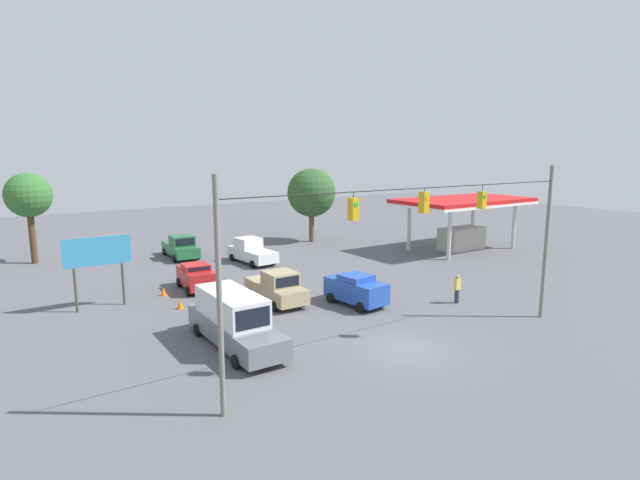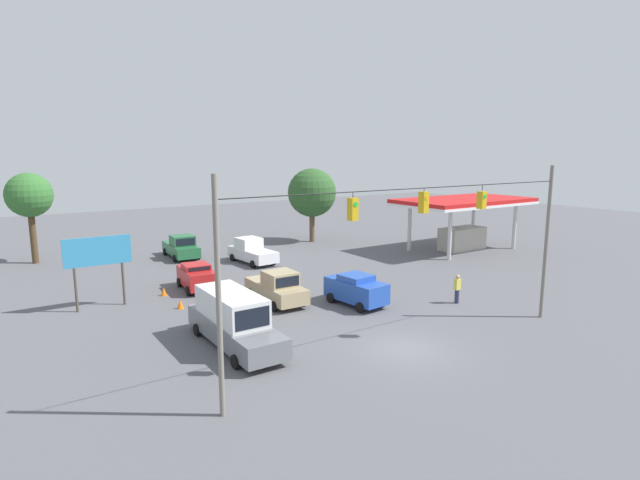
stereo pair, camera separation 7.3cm
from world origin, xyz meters
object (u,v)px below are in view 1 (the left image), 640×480
object	(u,v)px
pickup_truck_green_withflow_deep	(181,247)
sedan_red_withflow_far	(196,276)
pickup_truck_tan_withflow_mid	(277,288)
overhead_signal_span	(422,244)
traffic_cone_second	(228,337)
pedestrian	(457,289)
traffic_cone_nearest	(255,362)
roadside_billboard	(98,256)
traffic_cone_third	(204,319)
tree_horizon_right	(311,193)
box_truck_grey_parked_shoulder	(234,319)
gas_station	(463,212)
sedan_blue_crossing_near	(356,289)
tree_horizon_left	(28,196)
traffic_cone_fifth	(164,292)
pickup_truck_white_oncoming_deep	(251,251)
traffic_cone_fourth	(180,304)

from	to	relation	value
pickup_truck_green_withflow_deep	sedan_red_withflow_far	bearing A→B (deg)	76.56
pickup_truck_tan_withflow_mid	overhead_signal_span	bearing A→B (deg)	97.45
traffic_cone_second	pedestrian	bearing A→B (deg)	172.51
traffic_cone_nearest	roadside_billboard	distance (m)	13.94
pickup_truck_tan_withflow_mid	traffic_cone_third	bearing A→B (deg)	12.51
overhead_signal_span	tree_horizon_right	bearing A→B (deg)	-113.71
box_truck_grey_parked_shoulder	roadside_billboard	world-z (taller)	roadside_billboard
traffic_cone_nearest	tree_horizon_right	world-z (taller)	tree_horizon_right
pickup_truck_green_withflow_deep	roadside_billboard	world-z (taller)	roadside_billboard
pickup_truck_green_withflow_deep	gas_station	bearing A→B (deg)	154.30
sedan_blue_crossing_near	box_truck_grey_parked_shoulder	bearing A→B (deg)	11.66
overhead_signal_span	traffic_cone_third	xyz separation A→B (m)	(6.80, -9.86, -5.05)
traffic_cone_third	tree_horizon_left	xyz separation A→B (m)	(6.39, -22.94, 5.52)
pickup_truck_tan_withflow_mid	box_truck_grey_parked_shoulder	distance (m)	7.28
pickup_truck_tan_withflow_mid	traffic_cone_fifth	bearing A→B (deg)	-45.36
box_truck_grey_parked_shoulder	tree_horizon_left	bearing A→B (deg)	-76.37
tree_horizon_left	box_truck_grey_parked_shoulder	bearing A→B (deg)	103.63
pickup_truck_white_oncoming_deep	traffic_cone_third	size ratio (longest dim) A/B	9.59
pickup_truck_tan_withflow_mid	gas_station	size ratio (longest dim) A/B	0.39
pickup_truck_green_withflow_deep	gas_station	size ratio (longest dim) A/B	0.42
pickup_truck_tan_withflow_mid	tree_horizon_right	bearing A→B (deg)	-128.79
tree_horizon_right	gas_station	bearing A→B (deg)	129.12
sedan_red_withflow_far	pickup_truck_white_oncoming_deep	size ratio (longest dim) A/B	0.75
pickup_truck_green_withflow_deep	tree_horizon_right	world-z (taller)	tree_horizon_right
box_truck_grey_parked_shoulder	gas_station	distance (m)	30.78
traffic_cone_fourth	roadside_billboard	world-z (taller)	roadside_billboard
tree_horizon_right	tree_horizon_left	bearing A→B (deg)	-9.90
pickup_truck_green_withflow_deep	gas_station	distance (m)	26.95
gas_station	tree_horizon_left	size ratio (longest dim) A/B	1.73
pickup_truck_tan_withflow_mid	traffic_cone_second	world-z (taller)	pickup_truck_tan_withflow_mid
traffic_cone_fifth	pedestrian	distance (m)	19.23
overhead_signal_span	traffic_cone_fifth	bearing A→B (deg)	-67.27
overhead_signal_span	pickup_truck_green_withflow_deep	distance (m)	28.36
sedan_red_withflow_far	pickup_truck_tan_withflow_mid	distance (m)	6.63
pickup_truck_tan_withflow_mid	pedestrian	distance (m)	11.43
traffic_cone_nearest	traffic_cone_fourth	bearing A→B (deg)	-90.35
gas_station	overhead_signal_span	bearing A→B (deg)	36.31
box_truck_grey_parked_shoulder	sedan_blue_crossing_near	world-z (taller)	box_truck_grey_parked_shoulder
sedan_red_withflow_far	sedan_blue_crossing_near	xyz separation A→B (m)	(-7.04, 9.00, 0.05)
tree_horizon_left	pickup_truck_tan_withflow_mid	bearing A→B (deg)	118.35
pedestrian	sedan_blue_crossing_near	bearing A→B (deg)	-30.89
traffic_cone_nearest	roadside_billboard	bearing A→B (deg)	-73.32
box_truck_grey_parked_shoulder	sedan_blue_crossing_near	xyz separation A→B (m)	(-9.13, -1.89, -0.32)
box_truck_grey_parked_shoulder	traffic_cone_nearest	world-z (taller)	box_truck_grey_parked_shoulder
pickup_truck_tan_withflow_mid	tree_horizon_left	bearing A→B (deg)	-61.65
sedan_blue_crossing_near	traffic_cone_third	world-z (taller)	sedan_blue_crossing_near
traffic_cone_third	roadside_billboard	bearing A→B (deg)	-56.22
box_truck_grey_parked_shoulder	gas_station	xyz separation A→B (m)	(-28.90, -10.32, 2.36)
sedan_blue_crossing_near	traffic_cone_nearest	world-z (taller)	sedan_blue_crossing_near
sedan_red_withflow_far	traffic_cone_second	size ratio (longest dim) A/B	7.21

